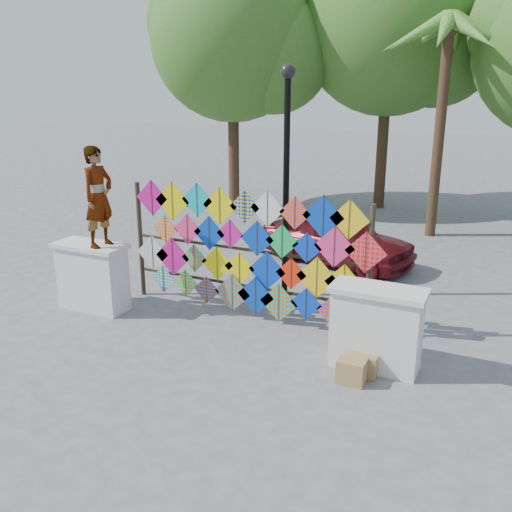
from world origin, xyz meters
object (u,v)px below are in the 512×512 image
(vendor_woman, at_px, (98,197))
(sedan, at_px, (337,237))
(lamppost, at_px, (286,162))
(kite_rack, at_px, (249,252))

(vendor_woman, distance_m, sedan, 5.77)
(lamppost, bearing_deg, vendor_woman, -140.87)
(sedan, distance_m, lamppost, 3.23)
(kite_rack, height_order, sedan, kite_rack)
(kite_rack, xyz_separation_m, lamppost, (0.17, 1.28, 1.46))
(kite_rack, height_order, lamppost, lamppost)
(kite_rack, distance_m, vendor_woman, 2.86)
(vendor_woman, xyz_separation_m, sedan, (3.00, 4.67, -1.55))
(sedan, bearing_deg, lamppost, -172.76)
(sedan, bearing_deg, vendor_woman, 161.32)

